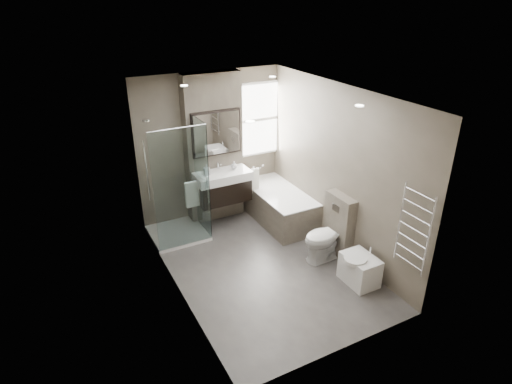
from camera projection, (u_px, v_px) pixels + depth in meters
room at (263, 187)px, 5.93m from camera, size 2.70×3.90×2.70m
vanity_pier at (214, 149)px, 7.35m from camera, size 1.00×0.25×2.60m
vanity at (223, 186)px, 7.31m from camera, size 0.95×0.47×0.66m
mirror_cabinet at (216, 133)px, 7.08m from camera, size 0.86×0.08×0.76m
towel_left at (192, 194)px, 7.07m from camera, size 0.24×0.06×0.44m
towel_right at (252, 181)px, 7.54m from camera, size 0.24×0.06×0.44m
shower_enclosure at (183, 210)px, 7.04m from camera, size 0.90×0.90×2.00m
bathtub at (278, 204)px, 7.62m from camera, size 0.75×1.60×0.57m
window at (257, 120)px, 7.65m from camera, size 0.98×0.06×1.33m
toilet at (327, 236)px, 6.50m from camera, size 0.78×0.46×0.77m
cistern_box at (339, 225)px, 6.58m from camera, size 0.19×0.55×1.00m
bidet at (359, 269)px, 6.02m from camera, size 0.45×0.53×0.54m
towel_radiator at (414, 229)px, 5.25m from camera, size 0.03×0.49×1.10m
soap_bottle_a at (207, 169)px, 7.06m from camera, size 0.08×0.09×0.19m
soap_bottle_b at (234, 165)px, 7.30m from camera, size 0.11×0.11×0.14m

